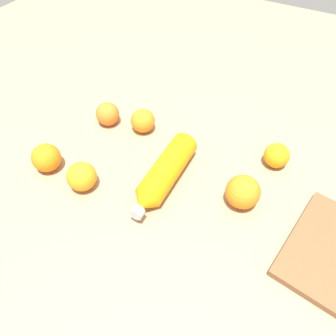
# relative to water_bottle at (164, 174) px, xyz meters

# --- Properties ---
(ground_plane) EXTENTS (2.40, 2.40, 0.00)m
(ground_plane) POSITION_rel_water_bottle_xyz_m (0.05, 0.01, -0.03)
(ground_plane) COLOR #9E7F60
(water_bottle) EXTENTS (0.27, 0.08, 0.07)m
(water_bottle) POSITION_rel_water_bottle_xyz_m (0.00, 0.00, 0.00)
(water_bottle) COLOR orange
(water_bottle) RESTS_ON ground_plane
(orange_0) EXTENTS (0.08, 0.08, 0.08)m
(orange_0) POSITION_rel_water_bottle_xyz_m (0.03, -0.19, 0.01)
(orange_0) COLOR orange
(orange_0) RESTS_ON ground_plane
(orange_1) EXTENTS (0.07, 0.07, 0.07)m
(orange_1) POSITION_rel_water_bottle_xyz_m (-0.10, 0.29, 0.00)
(orange_1) COLOR orange
(orange_1) RESTS_ON ground_plane
(orange_2) EXTENTS (0.07, 0.07, 0.07)m
(orange_2) POSITION_rel_water_bottle_xyz_m (0.15, 0.15, 0.00)
(orange_2) COLOR orange
(orange_2) RESTS_ON ground_plane
(orange_3) EXTENTS (0.07, 0.07, 0.07)m
(orange_3) POSITION_rel_water_bottle_xyz_m (0.20, -0.23, -0.00)
(orange_3) COLOR orange
(orange_3) RESTS_ON ground_plane
(orange_4) EXTENTS (0.07, 0.07, 0.07)m
(orange_4) POSITION_rel_water_bottle_xyz_m (0.12, 0.26, 0.00)
(orange_4) COLOR orange
(orange_4) RESTS_ON ground_plane
(orange_5) EXTENTS (0.07, 0.07, 0.07)m
(orange_5) POSITION_rel_water_bottle_xyz_m (-0.11, 0.17, 0.00)
(orange_5) COLOR orange
(orange_5) RESTS_ON ground_plane
(cutting_board) EXTENTS (0.28, 0.22, 0.02)m
(cutting_board) POSITION_rel_water_bottle_xyz_m (0.00, -0.42, -0.03)
(cutting_board) COLOR brown
(cutting_board) RESTS_ON ground_plane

